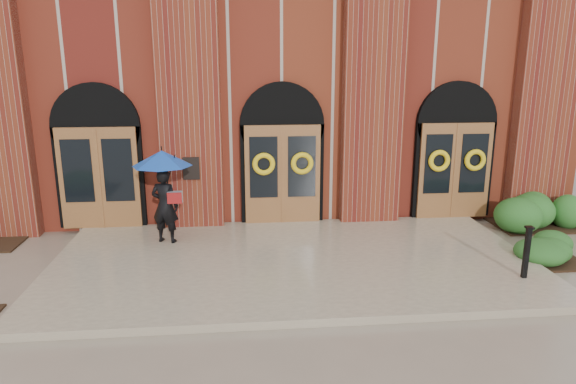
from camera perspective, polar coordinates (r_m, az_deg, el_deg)
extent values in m
plane|color=gray|center=(10.79, 0.67, -8.42)|extent=(90.00, 90.00, 0.00)
cube|color=tan|center=(10.90, 0.59, -7.75)|extent=(10.00, 5.30, 0.15)
cube|color=maroon|center=(18.84, -2.28, 12.27)|extent=(16.00, 12.00, 7.00)
cube|color=black|center=(12.67, -10.71, 2.59)|extent=(0.40, 0.05, 0.55)
cube|color=maroon|center=(12.69, -11.00, 11.03)|extent=(1.50, 0.45, 7.00)
cube|color=maroon|center=(13.07, 9.43, 11.19)|extent=(1.50, 0.45, 7.00)
cube|color=maroon|center=(14.87, 26.73, 10.24)|extent=(1.50, 0.45, 7.00)
cube|color=#935D30|center=(13.35, -20.23, 1.44)|extent=(1.90, 0.10, 2.50)
cylinder|color=black|center=(13.28, -20.55, 6.84)|extent=(2.10, 0.22, 2.10)
cube|color=#935D30|center=(12.95, -0.60, 1.96)|extent=(1.90, 0.10, 2.50)
cylinder|color=black|center=(12.88, -0.67, 7.53)|extent=(2.10, 0.22, 2.10)
cube|color=#935D30|center=(14.06, 18.00, 2.24)|extent=(1.90, 0.10, 2.50)
cylinder|color=black|center=(14.00, 18.17, 7.37)|extent=(2.10, 0.22, 2.10)
torus|color=yellow|center=(12.74, -2.71, 3.12)|extent=(0.57, 0.13, 0.57)
torus|color=yellow|center=(12.82, 1.58, 3.20)|extent=(0.57, 0.13, 0.57)
torus|color=yellow|center=(13.71, 16.45, 3.35)|extent=(0.57, 0.13, 0.57)
torus|color=yellow|center=(14.10, 20.08, 3.35)|extent=(0.57, 0.13, 0.57)
imported|color=black|center=(11.92, -13.52, -1.48)|extent=(0.72, 0.58, 1.72)
cone|color=#1649AF|center=(11.68, -13.83, 3.67)|extent=(1.67, 1.67, 0.34)
cylinder|color=black|center=(11.71, -13.49, 1.43)|extent=(0.02, 0.02, 0.57)
cube|color=#9C9FA1|center=(11.69, -12.45, -0.56)|extent=(0.35, 0.25, 0.25)
cube|color=maroon|center=(11.61, -12.50, -0.68)|extent=(0.31, 0.12, 0.25)
cube|color=black|center=(10.78, 24.97, -6.18)|extent=(0.09, 0.09, 0.99)
cube|color=black|center=(10.63, 25.26, -3.59)|extent=(0.15, 0.15, 0.04)
ellipsoid|color=#25591F|center=(15.19, 28.20, -1.74)|extent=(3.24, 1.30, 0.83)
ellipsoid|color=#23511D|center=(12.40, 26.66, -5.74)|extent=(1.37, 1.18, 0.49)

